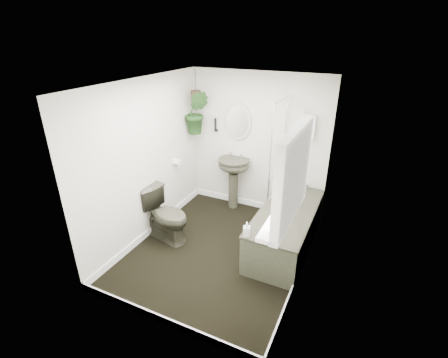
% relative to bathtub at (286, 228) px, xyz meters
% --- Properties ---
extents(floor, '(2.30, 2.80, 0.02)m').
position_rel_bathtub_xyz_m(floor, '(-0.80, -0.50, -0.30)').
color(floor, black).
rests_on(floor, ground).
extents(ceiling, '(2.30, 2.80, 0.02)m').
position_rel_bathtub_xyz_m(ceiling, '(-0.80, -0.50, 2.02)').
color(ceiling, white).
rests_on(ceiling, ground).
extents(wall_back, '(2.30, 0.02, 2.30)m').
position_rel_bathtub_xyz_m(wall_back, '(-0.80, 0.91, 0.86)').
color(wall_back, silver).
rests_on(wall_back, ground).
extents(wall_front, '(2.30, 0.02, 2.30)m').
position_rel_bathtub_xyz_m(wall_front, '(-0.80, -1.91, 0.86)').
color(wall_front, silver).
rests_on(wall_front, ground).
extents(wall_left, '(0.02, 2.80, 2.30)m').
position_rel_bathtub_xyz_m(wall_left, '(-1.96, -0.50, 0.86)').
color(wall_left, silver).
rests_on(wall_left, ground).
extents(wall_right, '(0.02, 2.80, 2.30)m').
position_rel_bathtub_xyz_m(wall_right, '(0.36, -0.50, 0.86)').
color(wall_right, silver).
rests_on(wall_right, ground).
extents(skirting, '(2.30, 2.80, 0.10)m').
position_rel_bathtub_xyz_m(skirting, '(-0.80, -0.50, -0.24)').
color(skirting, white).
rests_on(skirting, floor).
extents(bathtub, '(0.72, 1.72, 0.58)m').
position_rel_bathtub_xyz_m(bathtub, '(0.00, 0.00, 0.00)').
color(bathtub, '#2F2F23').
rests_on(bathtub, floor).
extents(bath_screen, '(0.04, 0.72, 1.40)m').
position_rel_bathtub_xyz_m(bath_screen, '(-0.33, 0.49, 0.99)').
color(bath_screen, silver).
rests_on(bath_screen, bathtub).
extents(shower_box, '(0.20, 0.10, 0.35)m').
position_rel_bathtub_xyz_m(shower_box, '(0.00, 0.84, 1.26)').
color(shower_box, white).
rests_on(shower_box, wall_back).
extents(oval_mirror, '(0.46, 0.03, 0.62)m').
position_rel_bathtub_xyz_m(oval_mirror, '(-1.13, 0.87, 1.21)').
color(oval_mirror, '#BBAA94').
rests_on(oval_mirror, wall_back).
extents(wall_sconce, '(0.04, 0.04, 0.22)m').
position_rel_bathtub_xyz_m(wall_sconce, '(-1.53, 0.86, 1.11)').
color(wall_sconce, black).
rests_on(wall_sconce, wall_back).
extents(toilet_roll_holder, '(0.11, 0.11, 0.11)m').
position_rel_bathtub_xyz_m(toilet_roll_holder, '(-1.90, 0.20, 0.61)').
color(toilet_roll_holder, white).
rests_on(toilet_roll_holder, wall_left).
extents(window_recess, '(0.08, 1.00, 0.90)m').
position_rel_bathtub_xyz_m(window_recess, '(0.29, -1.20, 1.36)').
color(window_recess, white).
rests_on(window_recess, wall_right).
extents(window_sill, '(0.18, 1.00, 0.04)m').
position_rel_bathtub_xyz_m(window_sill, '(0.22, -1.20, 0.94)').
color(window_sill, white).
rests_on(window_sill, wall_right).
extents(window_blinds, '(0.01, 0.86, 0.76)m').
position_rel_bathtub_xyz_m(window_blinds, '(0.24, -1.20, 1.36)').
color(window_blinds, white).
rests_on(window_blinds, wall_right).
extents(toilet, '(0.84, 0.59, 0.78)m').
position_rel_bathtub_xyz_m(toilet, '(-1.65, -0.55, 0.10)').
color(toilet, '#2F2F23').
rests_on(toilet, floor).
extents(pedestal_sink, '(0.54, 0.47, 0.90)m').
position_rel_bathtub_xyz_m(pedestal_sink, '(-1.13, 0.73, 0.16)').
color(pedestal_sink, '#2F2F23').
rests_on(pedestal_sink, floor).
extents(sill_plant, '(0.23, 0.21, 0.22)m').
position_rel_bathtub_xyz_m(sill_plant, '(0.19, -0.90, 1.07)').
color(sill_plant, black).
rests_on(sill_plant, window_sill).
extents(hanging_plant, '(0.47, 0.43, 0.70)m').
position_rel_bathtub_xyz_m(hanging_plant, '(-1.77, 0.66, 1.33)').
color(hanging_plant, black).
rests_on(hanging_plant, ceiling).
extents(soap_bottle, '(0.11, 0.11, 0.18)m').
position_rel_bathtub_xyz_m(soap_bottle, '(-0.29, -0.79, 0.38)').
color(soap_bottle, '#2E2829').
rests_on(soap_bottle, bathtub).
extents(hanging_pot, '(0.16, 0.16, 0.12)m').
position_rel_bathtub_xyz_m(hanging_pot, '(-1.77, 0.66, 1.62)').
color(hanging_pot, '#36251A').
rests_on(hanging_pot, ceiling).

